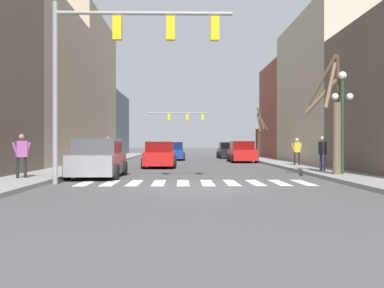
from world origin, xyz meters
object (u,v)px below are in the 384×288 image
Objects in this scene: traffic_signal_far at (171,121)px; street_tree_left_far at (258,136)px; car_parked_left_mid at (242,152)px; pedestrian_on_right_sidewalk at (322,150)px; traffic_signal_near at (120,49)px; pedestrian_crossing_street at (21,152)px; car_parked_right_mid at (173,152)px; pedestrian_near_right_corner at (297,149)px; street_lamp_right_corner at (342,102)px; car_driving_toward_lane at (229,151)px; car_parked_right_far at (160,155)px; pedestrian_waiting_at_curb at (108,147)px; car_at_intersection at (98,159)px; street_tree_right_far at (334,117)px.

street_tree_left_far is (8.30, -19.60, -2.33)m from traffic_signal_far.
pedestrian_on_right_sidewalk is (2.07, -13.43, 0.37)m from car_parked_left_mid.
traffic_signal_near reaches higher than traffic_signal_far.
traffic_signal_far is 42.89m from pedestrian_crossing_street.
car_parked_right_mid is at bearing -173.63° from street_tree_left_far.
street_lamp_right_corner is at bearing -97.67° from pedestrian_near_right_corner.
car_parked_right_mid is at bearing 130.23° from car_driving_toward_lane.
street_tree_left_far is at bearing 69.21° from traffic_signal_near.
car_parked_right_far is at bearing 140.20° from car_parked_left_mid.
pedestrian_waiting_at_curb reaches higher than car_driving_toward_lane.
street_tree_left_far is (9.10, 23.97, -2.75)m from traffic_signal_near.
car_at_intersection is 2.39× the size of pedestrian_waiting_at_curb.
street_tree_right_far reaches higher than car_driving_toward_lane.
street_tree_left_far is at bearing -22.08° from car_parked_left_mid.
pedestrian_waiting_at_curb reaches higher than pedestrian_on_right_sidewalk.
pedestrian_waiting_at_curb is at bearing -149.42° from street_tree_left_far.
car_parked_right_far is 11.30m from pedestrian_crossing_street.
car_parked_right_mid is (-7.71, 20.10, -2.54)m from street_lamp_right_corner.
car_parked_right_mid is 22.70m from pedestrian_crossing_street.
pedestrian_on_right_sidewalk is at bearing -78.04° from traffic_signal_far.
car_at_intersection is at bearing 179.59° from street_lamp_right_corner.
traffic_signal_far reaches higher than car_parked_right_mid.
car_parked_right_mid is 7.95m from pedestrian_waiting_at_curb.
traffic_signal_far is 21.41m from street_tree_left_far.
car_at_intersection is 2.64× the size of pedestrian_near_right_corner.
street_lamp_right_corner reaches higher than pedestrian_crossing_street.
street_tree_left_far is at bearing 96.37° from car_parked_right_mid.
traffic_signal_near is 9.47m from street_tree_right_far.
traffic_signal_near is 23.53m from car_parked_right_mid.
car_driving_toward_lane is 4.54m from street_tree_left_far.
traffic_signal_near is 1.43× the size of car_parked_right_mid.
car_at_intersection is (-10.55, 0.08, -2.50)m from street_lamp_right_corner.
car_driving_toward_lane is 16.93m from pedestrian_near_right_corner.
street_lamp_right_corner is 13.39m from pedestrian_crossing_street.
car_driving_toward_lane is at bearing 130.23° from car_parked_right_mid.
street_tree_right_far reaches higher than pedestrian_waiting_at_curb.
pedestrian_near_right_corner is (10.60, 7.79, 0.33)m from car_at_intersection.
pedestrian_on_right_sidewalk is (10.33, 1.98, 0.35)m from car_at_intersection.
car_parked_right_mid is 20.23m from car_at_intersection.
street_lamp_right_corner is at bearing 45.05° from car_parked_right_far.
street_tree_right_far is (-0.21, -2.22, 1.45)m from pedestrian_on_right_sidewalk.
car_parked_right_far is at bearing -141.14° from pedestrian_on_right_sidewalk.
pedestrian_waiting_at_curb is 18.33m from street_tree_right_far.
car_driving_toward_lane is at bearing -18.46° from car_at_intersection.
pedestrian_crossing_street is 13.47m from pedestrian_on_right_sidewalk.
pedestrian_near_right_corner is at bearing -75.55° from traffic_signal_far.
street_lamp_right_corner is 20.99m from street_tree_left_far.
traffic_signal_near is at bearing -91.04° from traffic_signal_far.
street_tree_right_far is (7.86, -8.44, 1.84)m from car_parked_right_far.
car_driving_toward_lane is 0.87× the size of car_parked_right_far.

